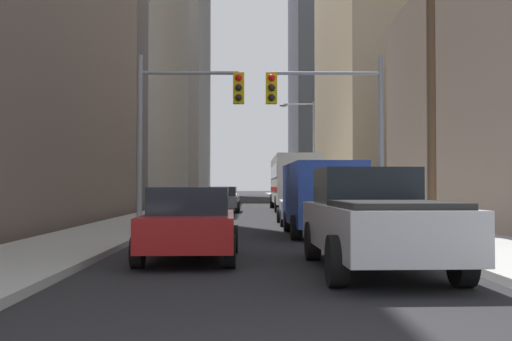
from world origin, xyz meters
The scene contains 16 objects.
sidewalk_left centered at (-4.93, 50.00, 0.07)m, with size 2.85×160.00×0.15m, color #9E9E99.
sidewalk_right centered at (4.93, 50.00, 0.07)m, with size 2.85×160.00×0.15m, color #9E9E99.
city_bus centered at (2.49, 35.32, 1.93)m, with size 2.67×11.52×3.40m.
pickup_truck_silver centered at (1.87, 7.30, 0.93)m, with size 2.20×5.46×1.90m.
cargo_van_blue centered at (1.87, 15.33, 1.29)m, with size 2.16×5.26×2.26m.
sedan_red centered at (-1.65, 8.94, 0.77)m, with size 1.95×4.24×1.52m.
sedan_white centered at (1.78, 20.77, 0.77)m, with size 1.95×4.26×1.52m.
sedan_grey centered at (-1.88, 32.67, 0.77)m, with size 1.95×4.25×1.52m.
traffic_signal_near_left centered at (-2.57, 16.82, 4.04)m, with size 3.64×0.44×6.00m.
traffic_signal_near_right centered at (2.39, 16.82, 4.05)m, with size 4.02×0.44×6.00m.
utility_pole_right centered at (5.22, 14.81, 5.68)m, with size 2.20×0.28×10.79m.
street_lamp_right centered at (3.81, 38.66, 4.55)m, with size 2.48×0.32×7.50m.
building_left_mid_office centered at (-19.31, 48.85, 12.83)m, with size 24.92×26.70×25.67m, color gray.
building_left_far_tower centered at (-16.75, 88.61, 28.61)m, with size 19.88×25.87×57.23m, color gray.
building_right_mid_block centered at (17.31, 49.15, 16.90)m, with size 21.16×23.24×33.81m, color tan.
building_right_far_highrise centered at (19.56, 93.38, 24.98)m, with size 25.47×21.77×49.96m, color #4C515B.
Camera 1 is at (-0.46, -3.87, 1.54)m, focal length 42.90 mm.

